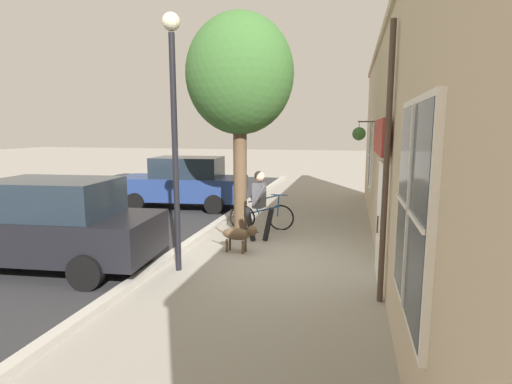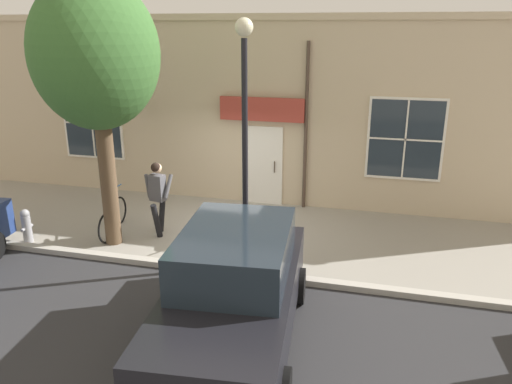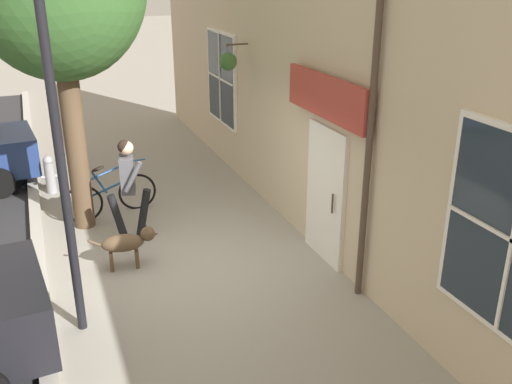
{
  "view_description": "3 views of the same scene",
  "coord_description": "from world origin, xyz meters",
  "px_view_note": "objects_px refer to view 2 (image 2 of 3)",
  "views": [
    {
      "loc": [
        -1.6,
        7.9,
        2.67
      ],
      "look_at": [
        0.11,
        0.71,
        1.52
      ],
      "focal_mm": 28.0,
      "sensor_mm": 36.0,
      "label": 1
    },
    {
      "loc": [
        10.24,
        3.52,
        4.56
      ],
      "look_at": [
        0.0,
        0.9,
        1.04
      ],
      "focal_mm": 35.0,
      "sensor_mm": 36.0,
      "label": 2
    },
    {
      "loc": [
        1.74,
        7.54,
        4.28
      ],
      "look_at": [
        -1.14,
        0.24,
        1.14
      ],
      "focal_mm": 40.0,
      "sensor_mm": 36.0,
      "label": 3
    }
  ],
  "objects_px": {
    "leaning_bicycle": "(113,217)",
    "fire_hydrant": "(26,225)",
    "pedestrian_walking": "(158,192)",
    "parked_car_mid_block": "(234,289)",
    "street_tree_by_curb": "(96,59)",
    "dog_on_leash": "(196,225)",
    "street_lamp": "(245,112)"
  },
  "relations": [
    {
      "from": "leaning_bicycle",
      "to": "street_lamp",
      "type": "bearing_deg",
      "value": 75.62
    },
    {
      "from": "dog_on_leash",
      "to": "street_lamp",
      "type": "relative_size",
      "value": 0.22
    },
    {
      "from": "street_lamp",
      "to": "leaning_bicycle",
      "type": "bearing_deg",
      "value": -104.38
    },
    {
      "from": "parked_car_mid_block",
      "to": "street_lamp",
      "type": "height_order",
      "value": "street_lamp"
    },
    {
      "from": "pedestrian_walking",
      "to": "leaning_bicycle",
      "type": "height_order",
      "value": "pedestrian_walking"
    },
    {
      "from": "pedestrian_walking",
      "to": "leaning_bicycle",
      "type": "xyz_separation_m",
      "value": [
        0.18,
        -1.08,
        -0.65
      ]
    },
    {
      "from": "dog_on_leash",
      "to": "fire_hydrant",
      "type": "height_order",
      "value": "fire_hydrant"
    },
    {
      "from": "parked_car_mid_block",
      "to": "leaning_bicycle",
      "type": "bearing_deg",
      "value": -130.28
    },
    {
      "from": "street_tree_by_curb",
      "to": "leaning_bicycle",
      "type": "distance_m",
      "value": 3.62
    },
    {
      "from": "street_tree_by_curb",
      "to": "street_lamp",
      "type": "height_order",
      "value": "street_tree_by_curb"
    },
    {
      "from": "street_lamp",
      "to": "parked_car_mid_block",
      "type": "bearing_deg",
      "value": 11.71
    },
    {
      "from": "leaning_bicycle",
      "to": "fire_hydrant",
      "type": "relative_size",
      "value": 2.23
    },
    {
      "from": "dog_on_leash",
      "to": "leaning_bicycle",
      "type": "relative_size",
      "value": 0.61
    },
    {
      "from": "leaning_bicycle",
      "to": "parked_car_mid_block",
      "type": "distance_m",
      "value": 5.17
    },
    {
      "from": "parked_car_mid_block",
      "to": "fire_hydrant",
      "type": "relative_size",
      "value": 5.77
    },
    {
      "from": "leaning_bicycle",
      "to": "parked_car_mid_block",
      "type": "relative_size",
      "value": 0.39
    },
    {
      "from": "street_lamp",
      "to": "fire_hydrant",
      "type": "relative_size",
      "value": 6.11
    },
    {
      "from": "street_tree_by_curb",
      "to": "street_lamp",
      "type": "relative_size",
      "value": 1.18
    },
    {
      "from": "street_lamp",
      "to": "dog_on_leash",
      "type": "bearing_deg",
      "value": -121.34
    },
    {
      "from": "street_tree_by_curb",
      "to": "pedestrian_walking",
      "type": "bearing_deg",
      "value": 132.48
    },
    {
      "from": "pedestrian_walking",
      "to": "parked_car_mid_block",
      "type": "relative_size",
      "value": 0.38
    },
    {
      "from": "dog_on_leash",
      "to": "fire_hydrant",
      "type": "xyz_separation_m",
      "value": [
        0.92,
        -3.62,
        -0.02
      ]
    },
    {
      "from": "pedestrian_walking",
      "to": "street_tree_by_curb",
      "type": "bearing_deg",
      "value": -47.52
    },
    {
      "from": "dog_on_leash",
      "to": "street_tree_by_curb",
      "type": "distance_m",
      "value": 3.98
    },
    {
      "from": "dog_on_leash",
      "to": "street_tree_by_curb",
      "type": "xyz_separation_m",
      "value": [
        0.49,
        -1.77,
        3.53
      ]
    },
    {
      "from": "street_lamp",
      "to": "fire_hydrant",
      "type": "bearing_deg",
      "value": -88.93
    },
    {
      "from": "dog_on_leash",
      "to": "leaning_bicycle",
      "type": "distance_m",
      "value": 2.07
    },
    {
      "from": "street_tree_by_curb",
      "to": "parked_car_mid_block",
      "type": "bearing_deg",
      "value": 52.51
    },
    {
      "from": "parked_car_mid_block",
      "to": "street_lamp",
      "type": "relative_size",
      "value": 0.94
    },
    {
      "from": "leaning_bicycle",
      "to": "fire_hydrant",
      "type": "distance_m",
      "value": 1.84
    },
    {
      "from": "leaning_bicycle",
      "to": "dog_on_leash",
      "type": "bearing_deg",
      "value": 88.58
    },
    {
      "from": "pedestrian_walking",
      "to": "parked_car_mid_block",
      "type": "height_order",
      "value": "parked_car_mid_block"
    }
  ]
}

